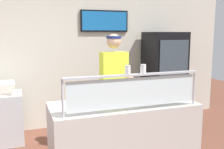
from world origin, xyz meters
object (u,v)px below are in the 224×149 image
object	(u,v)px
pizza_server	(130,98)
drink_fridge	(164,78)
pizza_tray	(128,100)
worker_figure	(114,86)
pepper_flake_shaker	(143,69)
parmesan_shaker	(128,70)

from	to	relation	value
pizza_server	drink_fridge	size ratio (longest dim) A/B	0.16
pizza_tray	pizza_server	xyz separation A→B (m)	(0.02, -0.02, 0.02)
worker_figure	drink_fridge	distance (m)	1.68
pepper_flake_shaker	parmesan_shaker	bearing A→B (deg)	-180.00
pizza_tray	parmesan_shaker	bearing A→B (deg)	-114.17
pepper_flake_shaker	pizza_server	bearing A→B (deg)	88.31
pizza_server	parmesan_shaker	xyz separation A→B (m)	(-0.19, -0.36, 0.40)
pizza_tray	parmesan_shaker	world-z (taller)	parmesan_shaker
pizza_server	parmesan_shaker	bearing A→B (deg)	-124.47
pizza_server	worker_figure	distance (m)	0.68
pizza_tray	pepper_flake_shaker	xyz separation A→B (m)	(0.01, -0.38, 0.42)
pepper_flake_shaker	pizza_tray	bearing A→B (deg)	90.88
pizza_tray	pizza_server	distance (m)	0.03
pizza_server	pepper_flake_shaker	xyz separation A→B (m)	(-0.01, -0.36, 0.40)
parmesan_shaker	worker_figure	size ratio (longest dim) A/B	0.05
pizza_server	worker_figure	world-z (taller)	worker_figure
pizza_server	drink_fridge	xyz separation A→B (m)	(1.44, 1.61, -0.09)
pepper_flake_shaker	worker_figure	size ratio (longest dim) A/B	0.06
parmesan_shaker	worker_figure	world-z (taller)	worker_figure
pizza_server	pepper_flake_shaker	size ratio (longest dim) A/B	2.87
parmesan_shaker	pepper_flake_shaker	bearing A→B (deg)	0.00
pizza_tray	pepper_flake_shaker	world-z (taller)	pepper_flake_shaker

